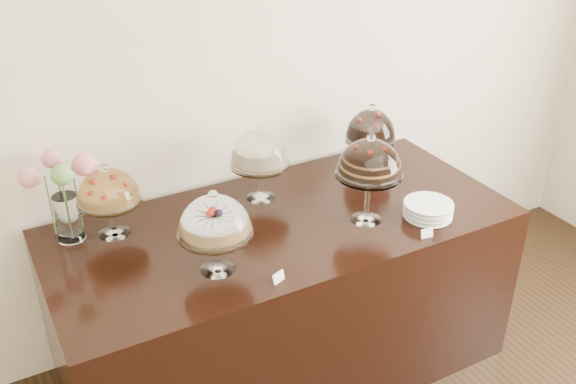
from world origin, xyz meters
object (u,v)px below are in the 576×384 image
cake_stand_fruit_tart (108,190)px  flower_vase (64,191)px  cake_stand_sugar_sponge (215,220)px  cake_stand_dark_choco (371,128)px  display_counter (283,297)px  cake_stand_choco_layer (370,161)px  plate_stack (428,210)px  cake_stand_cheesecake (260,151)px

cake_stand_fruit_tart → flower_vase: 0.18m
cake_stand_sugar_sponge → cake_stand_dark_choco: bearing=24.0°
display_counter → flower_vase: 1.19m
cake_stand_dark_choco → display_counter: bearing=-157.7°
cake_stand_sugar_sponge → cake_stand_fruit_tart: cake_stand_sugar_sponge is taller
cake_stand_fruit_tart → cake_stand_choco_layer: bearing=-22.5°
cake_stand_fruit_tart → flower_vase: flower_vase is taller
cake_stand_dark_choco → flower_vase: (-1.59, 0.05, 0.01)m
cake_stand_fruit_tart → flower_vase: size_ratio=0.86×
cake_stand_choco_layer → plate_stack: 0.40m
plate_stack → cake_stand_fruit_tart: bearing=157.2°
cake_stand_fruit_tart → cake_stand_sugar_sponge: bearing=-57.9°
cake_stand_cheesecake → cake_stand_dark_choco: cake_stand_cheesecake is taller
cake_stand_sugar_sponge → plate_stack: bearing=-4.4°
cake_stand_sugar_sponge → cake_stand_choco_layer: bearing=2.8°
cake_stand_cheesecake → cake_stand_fruit_tart: size_ratio=1.13×
cake_stand_cheesecake → flower_vase: flower_vase is taller
cake_stand_choco_layer → plate_stack: (0.27, -0.12, -0.27)m
display_counter → cake_stand_sugar_sponge: (-0.42, -0.21, 0.69)m
cake_stand_sugar_sponge → cake_stand_dark_choco: 1.21m
cake_stand_sugar_sponge → flower_vase: flower_vase is taller
cake_stand_dark_choco → cake_stand_fruit_tart: cake_stand_dark_choco is taller
cake_stand_choco_layer → cake_stand_dark_choco: bearing=54.1°
cake_stand_cheesecake → cake_stand_fruit_tart: (-0.74, 0.02, -0.03)m
display_counter → plate_stack: 0.85m
cake_stand_sugar_sponge → flower_vase: size_ratio=0.91×
cake_stand_choco_layer → cake_stand_fruit_tart: bearing=157.5°
cake_stand_dark_choco → cake_stand_choco_layer: bearing=-125.9°
cake_stand_dark_choco → flower_vase: size_ratio=0.89×
plate_stack → cake_stand_dark_choco: bearing=84.4°
cake_stand_dark_choco → flower_vase: bearing=178.3°
display_counter → cake_stand_fruit_tart: (-0.73, 0.28, 0.68)m
cake_stand_dark_choco → cake_stand_fruit_tart: size_ratio=1.04×
cake_stand_dark_choco → plate_stack: cake_stand_dark_choco is taller
cake_stand_fruit_tart → plate_stack: cake_stand_fruit_tart is taller
plate_stack → cake_stand_sugar_sponge: bearing=175.6°
cake_stand_sugar_sponge → plate_stack: 1.07m
cake_stand_choco_layer → cake_stand_fruit_tart: size_ratio=1.25×
cake_stand_choco_layer → flower_vase: size_ratio=1.07×
cake_stand_choco_layer → cake_stand_fruit_tart: cake_stand_choco_layer is taller
cake_stand_choco_layer → cake_stand_cheesecake: (-0.34, 0.43, -0.05)m
cake_stand_choco_layer → cake_stand_cheesecake: cake_stand_choco_layer is taller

